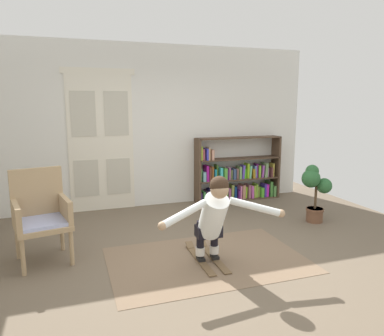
{
  "coord_description": "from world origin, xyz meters",
  "views": [
    {
      "loc": [
        -1.46,
        -3.9,
        1.88
      ],
      "look_at": [
        0.02,
        0.46,
        1.05
      ],
      "focal_mm": 34.08,
      "sensor_mm": 36.0,
      "label": 1
    }
  ],
  "objects_px": {
    "skis_pair": "(206,257)",
    "person_skier": "(214,214)",
    "bookshelf": "(236,176)",
    "potted_plant": "(315,189)",
    "wicker_chair": "(41,213)"
  },
  "relations": [
    {
      "from": "bookshelf",
      "to": "skis_pair",
      "type": "distance_m",
      "value": 2.88
    },
    {
      "from": "skis_pair",
      "to": "person_skier",
      "type": "height_order",
      "value": "person_skier"
    },
    {
      "from": "wicker_chair",
      "to": "skis_pair",
      "type": "relative_size",
      "value": 1.21
    },
    {
      "from": "wicker_chair",
      "to": "skis_pair",
      "type": "bearing_deg",
      "value": -18.43
    },
    {
      "from": "bookshelf",
      "to": "skis_pair",
      "type": "xyz_separation_m",
      "value": [
        -1.54,
        -2.39,
        -0.44
      ]
    },
    {
      "from": "skis_pair",
      "to": "potted_plant",
      "type": "bearing_deg",
      "value": 19.91
    },
    {
      "from": "potted_plant",
      "to": "skis_pair",
      "type": "height_order",
      "value": "potted_plant"
    },
    {
      "from": "skis_pair",
      "to": "person_skier",
      "type": "xyz_separation_m",
      "value": [
        -0.0,
        -0.24,
        0.61
      ]
    },
    {
      "from": "bookshelf",
      "to": "potted_plant",
      "type": "height_order",
      "value": "bookshelf"
    },
    {
      "from": "wicker_chair",
      "to": "person_skier",
      "type": "relative_size",
      "value": 0.77
    },
    {
      "from": "bookshelf",
      "to": "potted_plant",
      "type": "bearing_deg",
      "value": -69.9
    },
    {
      "from": "bookshelf",
      "to": "skis_pair",
      "type": "relative_size",
      "value": 1.87
    },
    {
      "from": "person_skier",
      "to": "bookshelf",
      "type": "bearing_deg",
      "value": 59.62
    },
    {
      "from": "person_skier",
      "to": "skis_pair",
      "type": "bearing_deg",
      "value": 89.08
    },
    {
      "from": "wicker_chair",
      "to": "potted_plant",
      "type": "height_order",
      "value": "wicker_chair"
    }
  ]
}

